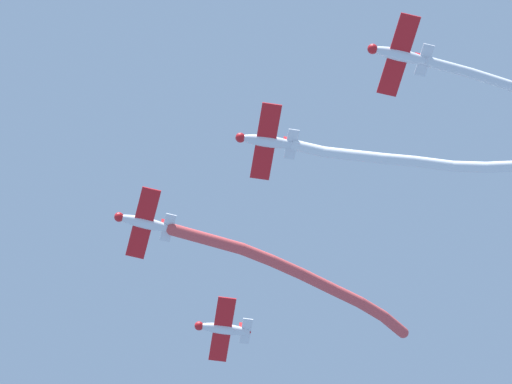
{
  "coord_description": "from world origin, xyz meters",
  "views": [
    {
      "loc": [
        18.7,
        -37.5,
        5.17
      ],
      "look_at": [
        10.06,
        3.34,
        82.73
      ],
      "focal_mm": 84.28,
      "sensor_mm": 36.0,
      "label": 1
    }
  ],
  "objects_px": {
    "airplane_lead": "(144,223)",
    "airplane_right_wing": "(223,329)",
    "airplane_left_wing": "(266,141)",
    "airplane_slot": "(399,55)"
  },
  "relations": [
    {
      "from": "airplane_lead",
      "to": "airplane_right_wing",
      "type": "xyz_separation_m",
      "value": [
        3.61,
        10.75,
        0.3
      ]
    },
    {
      "from": "airplane_left_wing",
      "to": "airplane_slot",
      "type": "height_order",
      "value": "airplane_left_wing"
    },
    {
      "from": "airplane_lead",
      "to": "airplane_left_wing",
      "type": "distance_m",
      "value": 11.33
    },
    {
      "from": "airplane_right_wing",
      "to": "airplane_slot",
      "type": "relative_size",
      "value": 1.01
    },
    {
      "from": "airplane_lead",
      "to": "airplane_right_wing",
      "type": "height_order",
      "value": "airplane_right_wing"
    },
    {
      "from": "airplane_left_wing",
      "to": "airplane_lead",
      "type": "bearing_deg",
      "value": -45.18
    },
    {
      "from": "airplane_left_wing",
      "to": "airplane_slot",
      "type": "xyz_separation_m",
      "value": [
        10.31,
        -4.73,
        -0.3
      ]
    },
    {
      "from": "airplane_lead",
      "to": "airplane_slot",
      "type": "bearing_deg",
      "value": 128.53
    },
    {
      "from": "airplane_right_wing",
      "to": "airplane_slot",
      "type": "height_order",
      "value": "airplane_right_wing"
    },
    {
      "from": "airplane_left_wing",
      "to": "airplane_right_wing",
      "type": "xyz_separation_m",
      "value": [
        -6.69,
        15.47,
        0.3
      ]
    }
  ]
}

